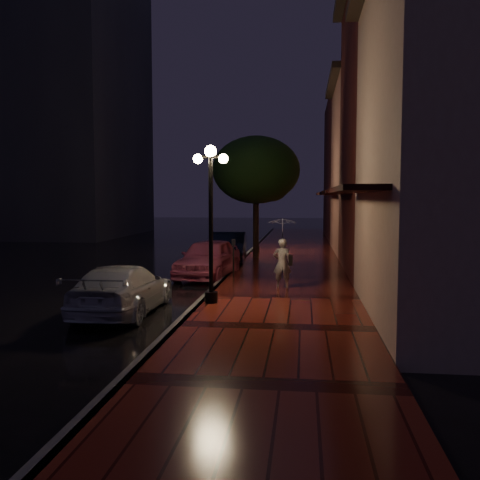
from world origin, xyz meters
The scene contains 15 objects.
ground centered at (0.00, 0.00, 0.00)m, with size 120.00×120.00×0.00m, color black.
sidewalk centered at (2.25, 0.00, 0.07)m, with size 4.50×60.00×0.15m, color #4B130D.
curb centered at (0.00, 0.00, 0.07)m, with size 0.25×60.00×0.15m, color #595451.
storefront_near centered at (7.00, -6.00, 4.25)m, with size 5.00×8.00×8.50m, color gray.
storefront_mid centered at (7.00, 2.00, 5.50)m, with size 5.00×8.00×11.00m, color #511914.
storefront_far centered at (7.00, 10.00, 4.50)m, with size 5.00×8.00×9.00m, color #8C5951.
storefront_extra centered at (7.00, 20.00, 5.00)m, with size 5.00×12.00×10.00m, color #511914.
streetlamp_near centered at (0.35, -5.00, 2.60)m, with size 0.96×0.36×4.31m.
streetlamp_far centered at (0.35, 9.00, 2.60)m, with size 0.96×0.36×4.31m.
street_tree centered at (0.61, 5.99, 4.24)m, with size 4.16×4.16×5.80m.
pink_car centered at (-0.73, 0.55, 0.74)m, with size 1.76×4.37×1.49m, color #C45173.
navy_car centered at (-0.60, 5.21, 0.72)m, with size 1.52×4.35×1.43m, color black.
silver_car centered at (-1.83, -6.00, 0.65)m, with size 1.82×4.48×1.30m, color #AFAFB7.
woman_with_umbrella centered at (2.21, -2.42, 1.64)m, with size 0.94×0.95×2.25m.
parking_meter centered at (0.29, 0.15, 0.97)m, with size 0.13×0.10×1.35m.
Camera 1 is at (2.88, -19.39, 3.06)m, focal length 40.00 mm.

